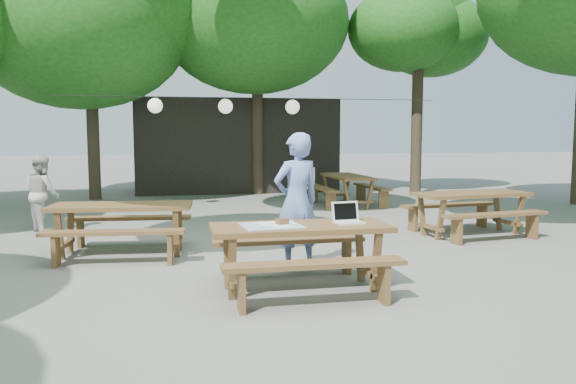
% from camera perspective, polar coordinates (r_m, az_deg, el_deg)
% --- Properties ---
extents(ground, '(80.00, 80.00, 0.00)m').
position_cam_1_polar(ground, '(7.59, -0.48, -7.54)').
color(ground, '#63645F').
rests_on(ground, ground).
extents(pavilion, '(6.00, 3.00, 2.80)m').
position_cam_1_polar(pavilion, '(17.85, -5.40, 4.77)').
color(pavilion, black).
rests_on(pavilion, ground).
extents(main_picnic_table, '(2.00, 1.58, 0.75)m').
position_cam_1_polar(main_picnic_table, '(6.38, 1.27, -6.57)').
color(main_picnic_table, brown).
rests_on(main_picnic_table, ground).
extents(picnic_table_nw, '(2.06, 1.75, 0.75)m').
position_cam_1_polar(picnic_table_nw, '(8.54, -16.51, -3.61)').
color(picnic_table_nw, brown).
rests_on(picnic_table_nw, ground).
extents(picnic_table_ne, '(2.09, 1.81, 0.75)m').
position_cam_1_polar(picnic_table_ne, '(10.31, 18.06, -2.03)').
color(picnic_table_ne, brown).
rests_on(picnic_table_ne, ground).
extents(picnic_table_far_e, '(1.64, 2.02, 0.75)m').
position_cam_1_polar(picnic_table_far_e, '(13.84, 6.01, 0.21)').
color(picnic_table_far_e, brown).
rests_on(picnic_table_far_e, ground).
extents(woman, '(0.75, 0.61, 1.79)m').
position_cam_1_polar(woman, '(7.28, 0.89, -0.97)').
color(woman, '#758FD6').
rests_on(woman, ground).
extents(second_person, '(0.80, 0.85, 1.39)m').
position_cam_1_polar(second_person, '(11.07, -23.67, -0.12)').
color(second_person, beige).
rests_on(second_person, ground).
extents(plastic_chair, '(0.58, 0.58, 0.90)m').
position_cam_1_polar(plastic_chair, '(14.30, 1.76, -0.10)').
color(plastic_chair, white).
rests_on(plastic_chair, ground).
extents(laptop, '(0.36, 0.30, 0.24)m').
position_cam_1_polar(laptop, '(6.49, 6.06, -2.59)').
color(laptop, white).
rests_on(laptop, main_picnic_table).
extents(tabletop_clutter, '(0.70, 0.61, 0.08)m').
position_cam_1_polar(tabletop_clutter, '(6.26, -1.47, -3.33)').
color(tabletop_clutter, '#3C7BCE').
rests_on(tabletop_clutter, main_picnic_table).
extents(paper_lanterns, '(9.00, 0.34, 0.38)m').
position_cam_1_polar(paper_lanterns, '(13.31, -6.31, 8.67)').
color(paper_lanterns, black).
rests_on(paper_lanterns, ground).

